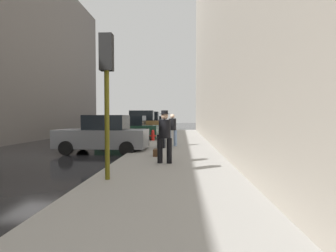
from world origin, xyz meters
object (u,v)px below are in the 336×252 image
at_px(parked_gray_coupe, 104,135).
at_px(parked_blue_sedan, 154,123).
at_px(fire_hydrant, 153,135).
at_px(rolling_suitcase, 161,141).
at_px(parked_black_suv, 148,123).
at_px(pedestrian_in_jeans, 172,128).
at_px(pedestrian_with_fedora, 165,134).
at_px(parked_dark_green_sedan, 129,129).
at_px(parked_bronze_suv, 140,124).
at_px(traffic_light, 107,75).
at_px(duffel_bag, 157,153).

height_order(parked_gray_coupe, parked_blue_sedan, same).
relative_size(fire_hydrant, rolling_suitcase, 0.68).
height_order(parked_black_suv, pedestrian_in_jeans, parked_black_suv).
bearing_deg(pedestrian_with_fedora, parked_dark_green_sedan, 108.60).
height_order(parked_bronze_suv, traffic_light, traffic_light).
xyz_separation_m(parked_bronze_suv, pedestrian_with_fedora, (3.13, -14.41, 0.10)).
height_order(parked_gray_coupe, parked_bronze_suv, parked_bronze_suv).
bearing_deg(pedestrian_in_jeans, traffic_light, -100.20).
bearing_deg(parked_gray_coupe, parked_black_suv, 90.00).
bearing_deg(rolling_suitcase, parked_black_suv, 100.11).
relative_size(parked_dark_green_sedan, parked_black_suv, 0.92).
relative_size(pedestrian_with_fedora, rolling_suitcase, 1.71).
bearing_deg(parked_gray_coupe, parked_dark_green_sedan, 90.00).
distance_m(parked_black_suv, traffic_light, 21.89).
height_order(fire_hydrant, duffel_bag, fire_hydrant).
height_order(parked_gray_coupe, parked_dark_green_sedan, same).
xyz_separation_m(pedestrian_in_jeans, pedestrian_with_fedora, (-0.07, -5.16, 0.03)).
distance_m(parked_dark_green_sedan, pedestrian_in_jeans, 5.25).
xyz_separation_m(parked_bronze_suv, traffic_light, (1.85, -16.76, 1.73)).
relative_size(parked_bronze_suv, parked_black_suv, 1.01).
relative_size(parked_blue_sedan, rolling_suitcase, 4.10).
relative_size(parked_blue_sedan, pedestrian_in_jeans, 2.49).
relative_size(parked_gray_coupe, parked_dark_green_sedan, 1.00).
bearing_deg(parked_black_suv, pedestrian_in_jeans, -77.32).
xyz_separation_m(parked_bronze_suv, parked_black_suv, (0.00, 4.98, 0.00)).
relative_size(pedestrian_with_fedora, duffel_bag, 4.04).
bearing_deg(duffel_bag, parked_dark_green_sedan, 109.51).
bearing_deg(traffic_light, parked_blue_sedan, 93.82).
height_order(parked_black_suv, traffic_light, traffic_light).
bearing_deg(traffic_light, pedestrian_with_fedora, 61.46).
bearing_deg(rolling_suitcase, traffic_light, -96.99).
distance_m(parked_black_suv, pedestrian_in_jeans, 14.59).
xyz_separation_m(parked_dark_green_sedan, traffic_light, (1.85, -11.65, 1.91)).
distance_m(pedestrian_with_fedora, duffel_bag, 1.82).
height_order(parked_dark_green_sedan, pedestrian_in_jeans, pedestrian_in_jeans).
xyz_separation_m(parked_black_suv, pedestrian_in_jeans, (3.20, -14.23, 0.07)).
xyz_separation_m(traffic_light, rolling_suitcase, (0.82, 6.72, -2.27)).
bearing_deg(traffic_light, parked_dark_green_sedan, 99.04).
bearing_deg(parked_bronze_suv, traffic_light, -83.69).
bearing_deg(pedestrian_with_fedora, traffic_light, -118.54).
distance_m(parked_bronze_suv, pedestrian_with_fedora, 14.75).
relative_size(parked_bronze_suv, duffel_bag, 10.56).
bearing_deg(pedestrian_with_fedora, parked_bronze_suv, 102.26).
height_order(parked_dark_green_sedan, rolling_suitcase, parked_dark_green_sedan).
bearing_deg(parked_gray_coupe, duffel_bag, -34.45).
height_order(parked_dark_green_sedan, parked_bronze_suv, parked_bronze_suv).
bearing_deg(traffic_light, parked_bronze_suv, 96.31).
distance_m(parked_black_suv, fire_hydrant, 11.20).
relative_size(parked_gray_coupe, pedestrian_in_jeans, 2.48).
bearing_deg(duffel_bag, parked_bronze_suv, 102.05).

